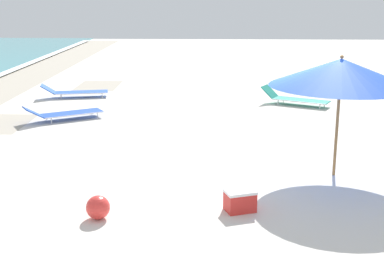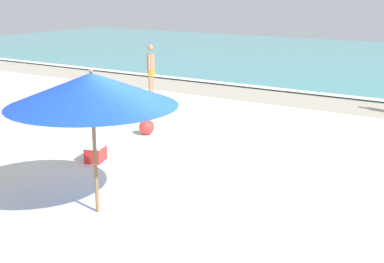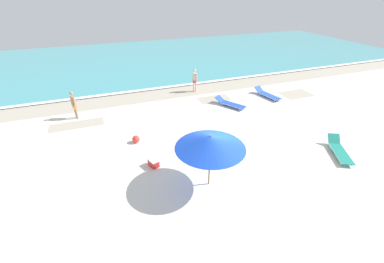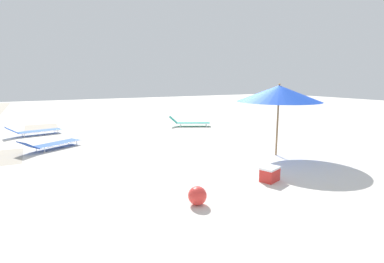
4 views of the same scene
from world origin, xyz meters
TOP-DOWN VIEW (x-y plane):
  - ground_plane at (0.00, 0.01)m, footprint 60.00×60.00m
  - ocean_water at (0.00, 20.22)m, footprint 60.00×19.68m
  - beach_umbrella at (-1.14, -1.12)m, footprint 2.75×2.75m
  - sun_lounger_under_umbrella at (6.73, 6.10)m, footprint 1.05×2.34m
  - sun_lounger_beside_umbrella at (5.74, -1.36)m, footprint 1.53×2.23m
  - sun_lounger_near_water_left at (3.38, 5.57)m, footprint 1.66×2.20m
  - beachgoer_wading_adult at (2.11, 9.01)m, footprint 0.29×0.42m
  - beachgoer_shoreline_child at (-6.39, 7.30)m, footprint 0.27×0.43m
  - beach_ball at (-3.42, 3.19)m, footprint 0.39×0.39m
  - cooler_box at (-3.02, 0.87)m, footprint 0.50×0.59m

SIDE VIEW (x-z plane):
  - ground_plane at x=0.00m, z-range -0.16..0.00m
  - ocean_water at x=0.00m, z-range 0.00..0.06m
  - cooler_box at x=-3.02m, z-range 0.00..0.37m
  - beach_ball at x=-3.42m, z-range 0.00..0.39m
  - sun_lounger_near_water_left at x=3.38m, z-range -0.03..0.44m
  - sun_lounger_under_umbrella at x=6.73m, z-range -0.04..0.45m
  - sun_lounger_beside_umbrella at x=5.74m, z-range -0.06..0.49m
  - beachgoer_wading_adult at x=2.11m, z-range 0.12..1.88m
  - beachgoer_shoreline_child at x=-6.39m, z-range 0.12..1.88m
  - beach_umbrella at x=-1.14m, z-range 0.87..3.28m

